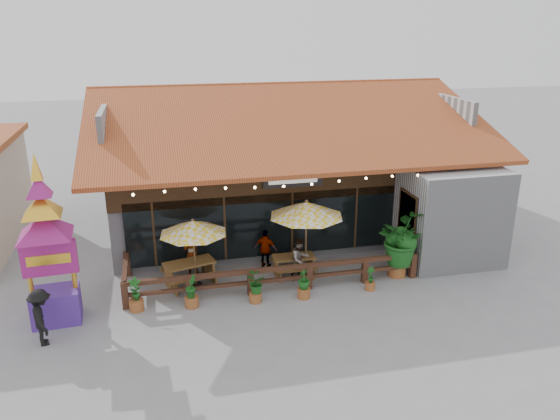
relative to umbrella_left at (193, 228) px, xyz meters
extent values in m
plane|color=gray|center=(4.21, -0.59, -2.13)|extent=(100.00, 100.00, 0.00)
cube|color=#AFAFB4|center=(4.21, 6.41, -0.13)|extent=(14.00, 10.00, 4.00)
cube|color=#3B2512|center=(2.71, 1.33, 1.07)|extent=(11.00, 0.16, 1.60)
cube|color=black|center=(2.71, 1.31, -0.63)|extent=(10.00, 0.12, 2.40)
cube|color=#E89D68|center=(2.71, 1.51, -0.63)|extent=(9.80, 0.05, 2.20)
cube|color=#AFAFB4|center=(9.46, 0.06, -0.33)|extent=(3.50, 2.70, 3.60)
cube|color=#AD1B1C|center=(7.65, -0.09, -0.13)|extent=(0.06, 1.20, 1.50)
cube|color=#3B2512|center=(7.64, -0.09, -0.13)|extent=(0.04, 1.34, 1.64)
cube|color=#A85425|center=(4.21, 2.91, 2.77)|extent=(15.50, 7.05, 2.37)
cube|color=#A85425|center=(4.21, 9.91, 2.77)|extent=(15.50, 7.05, 2.37)
cube|color=#A85425|center=(4.21, 6.41, 3.89)|extent=(15.50, 0.30, 0.12)
cube|color=#AFAFB4|center=(-2.79, 6.41, 2.57)|extent=(0.20, 9.00, 1.80)
cube|color=#AFAFB4|center=(11.21, 6.41, 2.57)|extent=(0.20, 9.00, 1.80)
cube|color=black|center=(3.71, 1.21, 1.07)|extent=(2.20, 0.10, 0.55)
cube|color=silver|center=(3.71, 1.15, 1.07)|extent=(1.80, 0.02, 0.25)
cube|color=#3B2512|center=(-1.29, 1.27, -0.63)|extent=(0.08, 0.08, 2.40)
cube|color=#3B2512|center=(1.21, 1.27, -0.63)|extent=(0.08, 0.08, 2.40)
cube|color=#3B2512|center=(3.71, 1.27, -0.63)|extent=(0.08, 0.08, 2.40)
cube|color=#3B2512|center=(6.21, 1.27, -0.63)|extent=(0.08, 0.08, 2.40)
sphere|color=#EDC282|center=(-1.79, -0.51, 1.42)|extent=(0.09, 0.09, 0.09)
sphere|color=#EDC282|center=(-0.84, -0.51, 1.46)|extent=(0.09, 0.09, 0.09)
sphere|color=#EDC282|center=(0.11, -0.51, 1.47)|extent=(0.09, 0.09, 0.09)
sphere|color=#EDC282|center=(1.06, -0.51, 1.44)|extent=(0.09, 0.09, 0.09)
sphere|color=#EDC282|center=(2.01, -0.51, 1.40)|extent=(0.09, 0.09, 0.09)
sphere|color=#EDC282|center=(2.96, -0.51, 1.37)|extent=(0.09, 0.09, 0.09)
sphere|color=#EDC282|center=(3.91, -0.51, 1.38)|extent=(0.09, 0.09, 0.09)
sphere|color=#EDC282|center=(4.86, -0.51, 1.42)|extent=(0.09, 0.09, 0.09)
sphere|color=#EDC282|center=(5.81, -0.51, 1.46)|extent=(0.09, 0.09, 0.09)
sphere|color=#EDC282|center=(6.76, -0.51, 1.47)|extent=(0.09, 0.09, 0.09)
sphere|color=#EDC282|center=(7.71, -0.51, 1.44)|extent=(0.09, 0.09, 0.09)
cube|color=#412517|center=(-2.29, -1.09, -1.68)|extent=(0.20, 0.20, 0.90)
cube|color=#412517|center=(-0.29, -1.09, -1.68)|extent=(0.20, 0.20, 0.90)
cube|color=#412517|center=(1.71, -1.09, -1.68)|extent=(0.20, 0.20, 0.90)
cube|color=#412517|center=(3.71, -1.09, -1.68)|extent=(0.20, 0.20, 0.90)
cube|color=#412517|center=(5.71, -1.09, -1.68)|extent=(0.20, 0.20, 0.90)
cube|color=#412517|center=(7.51, -1.09, -1.68)|extent=(0.20, 0.20, 0.90)
cube|color=#412517|center=(2.61, -1.09, -1.28)|extent=(9.80, 0.16, 0.14)
cube|color=#412517|center=(2.61, -1.09, -1.68)|extent=(9.80, 0.12, 0.12)
cube|color=#412517|center=(-2.29, 0.16, -1.28)|extent=(0.16, 2.50, 0.14)
cube|color=#412517|center=(-2.29, 1.31, -1.68)|extent=(0.20, 0.20, 0.90)
cylinder|color=brown|center=(0.00, 0.00, -0.98)|extent=(0.06, 0.06, 2.29)
cone|color=yellow|center=(0.00, 0.00, 0.01)|extent=(2.85, 2.85, 0.45)
sphere|color=brown|center=(0.00, 0.00, 0.26)|extent=(0.10, 0.10, 0.10)
cylinder|color=black|center=(0.00, 0.00, -2.10)|extent=(0.44, 0.44, 0.06)
cylinder|color=brown|center=(3.90, 0.04, -0.82)|extent=(0.07, 0.07, 2.63)
cone|color=yellow|center=(3.90, 0.04, 0.33)|extent=(2.96, 2.96, 0.51)
sphere|color=brown|center=(3.90, 0.04, 0.61)|extent=(0.11, 0.11, 0.11)
cylinder|color=black|center=(3.90, 0.04, -2.09)|extent=(0.50, 0.50, 0.07)
cube|color=brown|center=(-0.19, 0.17, -1.34)|extent=(1.85, 1.21, 0.06)
cube|color=brown|center=(-0.91, -0.02, -1.74)|extent=(0.27, 0.74, 0.79)
cube|color=brown|center=(0.53, 0.36, -1.74)|extent=(0.27, 0.74, 0.79)
cube|color=brown|center=(-0.04, -0.40, -1.66)|extent=(1.72, 0.72, 0.05)
cube|color=brown|center=(-0.34, 0.73, -1.66)|extent=(1.72, 0.72, 0.05)
cube|color=brown|center=(3.47, 0.07, -1.44)|extent=(1.50, 0.74, 0.06)
cube|color=brown|center=(2.82, 0.09, -1.79)|extent=(0.09, 0.65, 0.68)
cube|color=brown|center=(4.12, 0.05, -1.79)|extent=(0.09, 0.65, 0.68)
cube|color=brown|center=(3.46, -0.44, -1.72)|extent=(1.49, 0.30, 0.05)
cube|color=brown|center=(3.49, 0.58, -1.72)|extent=(1.49, 0.30, 0.05)
cube|color=#4B278F|center=(-4.27, -1.39, -1.61)|extent=(1.44, 1.12, 1.03)
cube|color=#921B6C|center=(-4.27, -1.39, -0.06)|extent=(1.56, 0.32, 1.03)
cube|color=yellow|center=(-4.27, -1.52, -0.06)|extent=(1.21, 0.10, 0.30)
cylinder|color=yellow|center=(-4.87, -1.39, -0.23)|extent=(0.14, 0.14, 1.72)
cylinder|color=yellow|center=(-3.66, -1.39, -0.23)|extent=(0.14, 0.14, 1.72)
pyramid|color=#921B6C|center=(-4.27, -1.39, 1.32)|extent=(2.20, 2.20, 0.69)
pyramid|color=yellow|center=(-4.27, -1.39, 1.88)|extent=(1.56, 1.56, 0.60)
pyramid|color=#921B6C|center=(-4.27, -1.39, 2.44)|extent=(1.01, 1.01, 0.60)
pyramid|color=yellow|center=(-4.27, -1.39, 3.08)|extent=(0.46, 0.46, 0.78)
cylinder|color=brown|center=(7.03, -0.84, -1.89)|extent=(0.64, 0.64, 0.47)
imported|color=#1B5E1B|center=(7.03, -0.84, -0.70)|extent=(2.01, 2.14, 1.92)
sphere|color=#1B5E1B|center=(7.19, -0.95, -1.06)|extent=(0.64, 0.64, 0.64)
sphere|color=#1B5E1B|center=(6.90, -0.69, -0.85)|extent=(0.55, 0.55, 0.55)
imported|color=#3B2512|center=(-0.06, 0.82, -1.28)|extent=(0.74, 0.68, 1.69)
imported|color=#3B2512|center=(3.60, -0.31, -1.38)|extent=(0.89, 0.79, 1.51)
imported|color=#3B2512|center=(2.63, 0.90, -1.40)|extent=(0.91, 0.75, 1.45)
imported|color=black|center=(-4.44, -2.62, -1.29)|extent=(0.90, 1.21, 1.67)
cylinder|color=brown|center=(-1.95, -1.29, -1.95)|extent=(0.45, 0.45, 0.36)
imported|color=#1B5E1B|center=(-1.95, -1.29, -1.39)|extent=(0.43, 0.32, 0.75)
cylinder|color=brown|center=(-0.25, -1.45, -1.95)|extent=(0.44, 0.44, 0.35)
imported|color=#1B5E1B|center=(-0.25, -1.45, -1.42)|extent=(0.44, 0.49, 0.72)
cylinder|color=brown|center=(1.77, -1.60, -1.97)|extent=(0.40, 0.40, 0.32)
imported|color=#1B5E1B|center=(1.77, -1.60, -1.47)|extent=(0.78, 0.74, 0.67)
cylinder|color=brown|center=(3.36, -1.68, -1.96)|extent=(0.42, 0.42, 0.34)
imported|color=#1B5E1B|center=(3.36, -1.68, -1.45)|extent=(0.52, 0.52, 0.69)
cylinder|color=brown|center=(5.69, -1.65, -1.99)|extent=(0.34, 0.34, 0.27)
imported|color=#1B5E1B|center=(5.69, -1.65, -1.57)|extent=(0.31, 0.36, 0.56)
camera|label=1|loc=(-1.00, -17.04, 6.49)|focal=35.00mm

